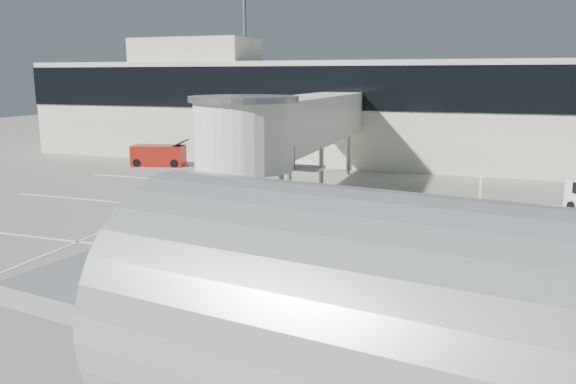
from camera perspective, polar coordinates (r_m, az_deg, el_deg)
name	(u,v)px	position (r m, az deg, el deg)	size (l,w,h in m)	color
ground	(285,287)	(18.91, -0.32, -9.64)	(140.00, 140.00, 0.00)	gray
lane_markings	(335,219)	(27.62, 4.83, -2.73)	(40.00, 30.00, 0.02)	white
terminal	(403,111)	(47.04, 11.60, 8.11)	(64.00, 12.11, 15.20)	beige
jet_bridge	(291,125)	(30.61, 0.30, 6.85)	(5.70, 20.40, 6.03)	silver
baggage_tug	(349,250)	(21.02, 6.20, -5.90)	(2.36, 1.60, 1.50)	maroon
suitcase_cart	(428,227)	(24.76, 14.04, -3.44)	(4.20, 2.44, 1.61)	black
box_cart_near	(231,257)	(20.26, -5.83, -6.61)	(3.83, 2.19, 1.47)	black
box_cart_far	(238,271)	(18.70, -5.14, -7.97)	(3.86, 2.67, 1.51)	black
ground_worker	(200,264)	(18.40, -8.90, -7.26)	(0.69, 0.45, 1.89)	#C4F91A
belt_loader	(159,156)	(44.87, -12.98, 3.63)	(4.56, 2.59, 2.08)	maroon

